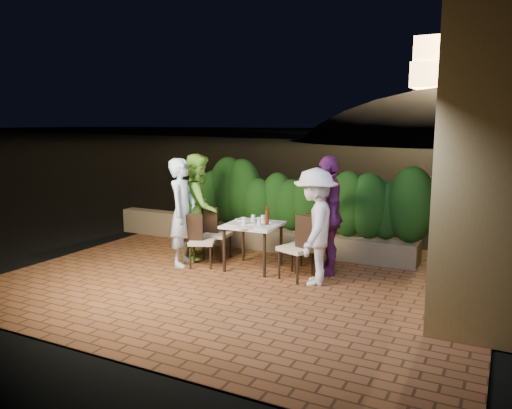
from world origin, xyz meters
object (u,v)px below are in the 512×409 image
Objects in this scene: chair_left_front at (202,241)px; diner_white at (315,227)px; beer_bottle at (267,215)px; diner_purple at (328,215)px; diner_blue at (182,212)px; dining_table at (253,246)px; chair_left_back at (217,233)px; chair_right_front at (297,247)px; bowl at (259,219)px; diner_green at (199,206)px; parapet_lamp at (189,211)px; chair_right_back at (307,242)px.

chair_left_front is 2.01m from diner_white.
diner_purple reaches higher than beer_bottle.
dining_table is at bearing -87.31° from diner_blue.
chair_left_back is 0.49× the size of diner_purple.
beer_bottle is 1.19m from chair_left_front.
beer_bottle is at bearing 0.75° from chair_right_front.
bowl is 0.09× the size of diner_purple.
diner_green is (-0.03, 0.53, 0.02)m from diner_blue.
diner_blue is at bearing 159.62° from diner_green.
parapet_lamp is (-1.02, 1.65, -0.33)m from diner_blue.
diner_green is at bearing -114.22° from diner_purple.
dining_table is at bearing 8.52° from chair_right_front.
bowl is 1.19m from diner_purple.
bowl is at bearing -26.25° from parapet_lamp.
chair_right_back is at bearing -85.42° from diner_blue.
diner_white reaches higher than chair_right_front.
chair_left_front is at bearing 21.08° from chair_right_back.
parapet_lamp is (-1.36, 1.60, 0.13)m from chair_left_front.
chair_left_front is 0.48× the size of diner_green.
diner_white is (2.31, 0.06, -0.04)m from diner_blue.
beer_bottle is 0.77m from chair_right_front.
diner_green is at bearing -176.99° from bowl.
diner_green is (-1.41, 0.17, 0.01)m from beer_bottle.
parapet_lamp is (-2.41, 1.29, -0.34)m from beer_bottle.
chair_right_front is 0.48m from chair_right_back.
diner_blue is at bearing -152.15° from bowl.
diner_green is at bearing -48.34° from parapet_lamp.
diner_purple is at bearing -6.32° from chair_left_front.
diner_blue is 2.31m from diner_white.
chair_left_back is (-0.03, 0.52, 0.02)m from chair_left_front.
parapet_lamp is at bearing 151.85° from beer_bottle.
dining_table is 1.32m from diner_green.
diner_white is (1.18, -0.53, 0.09)m from bowl.
diner_white is at bearing 122.97° from chair_right_back.
chair_left_back is at bearing 163.75° from dining_table.
diner_white is 0.59m from diner_purple.
beer_bottle is 1.43m from diner_blue.
bowl is 0.20× the size of chair_left_front.
diner_white is at bearing -124.61° from diner_green.
beer_bottle is 1.81× the size of bowl.
diner_blue is 0.53m from diner_green.
chair_right_front is at bearing -124.18° from diner_green.
diner_white reaches higher than dining_table.
dining_table is 0.86m from chair_left_front.
chair_left_back is 1.72m from parapet_lamp.
parapet_lamp is at bearing -5.99° from chair_right_front.
diner_green reaches higher than bowl.
dining_table is 1.32m from diner_purple.
chair_left_front reaches higher than bowl.
diner_green is at bearing -113.29° from diner_white.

